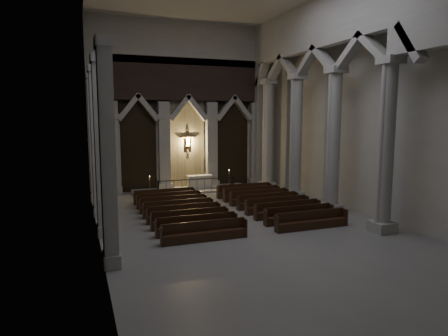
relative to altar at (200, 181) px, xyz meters
name	(u,v)px	position (x,y,z in m)	size (l,w,h in m)	color
room	(254,67)	(-0.60, -10.72, 6.98)	(24.00, 24.10, 12.00)	gray
sanctuary_wall	(188,99)	(-0.60, 0.82, 5.99)	(14.00, 0.77, 12.00)	#ABA79F
right_arcade	(338,70)	(4.90, -9.39, 7.21)	(1.00, 24.00, 12.00)	#ABA79F
left_pilasters	(98,146)	(-7.35, -7.22, 3.29)	(0.60, 13.00, 8.03)	#ABA79F
sanctuary_step	(192,190)	(-0.60, -0.12, -0.55)	(8.50, 2.60, 0.15)	#ABA79F
altar	(200,181)	(0.00, 0.00, 0.00)	(1.83, 0.73, 0.93)	beige
altar_rail	(197,184)	(-0.60, -1.35, 0.10)	(5.51, 0.09, 1.08)	black
candle_stand_left	(150,192)	(-3.91, -1.52, -0.23)	(0.25, 0.25, 1.45)	#A26732
candle_stand_right	(229,185)	(1.95, -0.93, -0.21)	(0.26, 0.26, 1.52)	#A26732
pews	(229,209)	(-0.60, -7.51, -0.34)	(9.25, 8.61, 0.86)	black
worshipper	(231,189)	(1.32, -3.02, -0.09)	(0.39, 0.26, 1.07)	black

